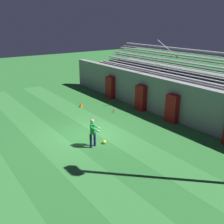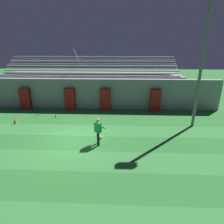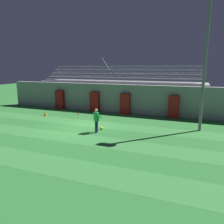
% 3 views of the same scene
% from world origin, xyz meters
% --- Properties ---
extents(ground_plane, '(80.00, 80.00, 0.00)m').
position_xyz_m(ground_plane, '(0.00, 0.00, 0.00)').
color(ground_plane, '#2D7533').
extents(turf_stripe_near, '(28.00, 1.85, 0.01)m').
position_xyz_m(turf_stripe_near, '(0.00, -6.00, 0.00)').
color(turf_stripe_near, '#38843D').
rests_on(turf_stripe_near, ground).
extents(turf_stripe_mid, '(28.00, 1.85, 0.01)m').
position_xyz_m(turf_stripe_mid, '(0.00, -2.29, 0.00)').
color(turf_stripe_mid, '#38843D').
rests_on(turf_stripe_mid, ground).
extents(turf_stripe_far, '(28.00, 1.85, 0.01)m').
position_xyz_m(turf_stripe_far, '(0.00, 1.41, 0.00)').
color(turf_stripe_far, '#38843D').
rests_on(turf_stripe_far, ground).
extents(back_wall, '(24.00, 0.60, 2.80)m').
position_xyz_m(back_wall, '(0.00, 6.50, 1.40)').
color(back_wall, gray).
rests_on(back_wall, ground).
extents(padding_pillar_gate_left, '(0.94, 0.44, 1.98)m').
position_xyz_m(padding_pillar_gate_left, '(-1.62, 5.95, 0.99)').
color(padding_pillar_gate_left, maroon).
rests_on(padding_pillar_gate_left, ground).
extents(padding_pillar_gate_right, '(0.94, 0.44, 1.98)m').
position_xyz_m(padding_pillar_gate_right, '(1.62, 5.95, 0.99)').
color(padding_pillar_gate_right, maroon).
rests_on(padding_pillar_gate_right, ground).
extents(padding_pillar_far_left, '(0.94, 0.44, 1.98)m').
position_xyz_m(padding_pillar_far_left, '(-5.81, 5.95, 0.99)').
color(padding_pillar_far_left, maroon).
rests_on(padding_pillar_far_left, ground).
extents(padding_pillar_far_right, '(0.94, 0.44, 1.98)m').
position_xyz_m(padding_pillar_far_right, '(6.15, 5.95, 0.99)').
color(padding_pillar_far_right, maroon).
rests_on(padding_pillar_far_right, ground).
extents(bleacher_stand, '(18.00, 4.05, 5.43)m').
position_xyz_m(bleacher_stand, '(-0.00, 8.84, 1.50)').
color(bleacher_stand, gray).
rests_on(bleacher_stand, ground).
extents(floodlight_pole, '(0.90, 0.36, 9.56)m').
position_xyz_m(floodlight_pole, '(8.36, 2.54, 5.90)').
color(floodlight_pole, slate).
rests_on(floodlight_pole, ground).
extents(goalkeeper, '(0.74, 0.72, 1.67)m').
position_xyz_m(goalkeeper, '(1.72, -0.57, 0.95)').
color(goalkeeper, '#19194C').
rests_on(goalkeeper, ground).
extents(soccer_ball, '(0.22, 0.22, 0.22)m').
position_xyz_m(soccer_ball, '(1.76, 0.16, 0.11)').
color(soccer_ball, yellow).
rests_on(soccer_ball, ground).
extents(traffic_cone, '(0.30, 0.30, 0.42)m').
position_xyz_m(traffic_cone, '(-4.99, 2.40, 0.21)').
color(traffic_cone, orange).
rests_on(traffic_cone, ground).
extents(water_bottle, '(0.07, 0.07, 0.24)m').
position_xyz_m(water_bottle, '(-2.36, 3.85, 0.12)').
color(water_bottle, red).
rests_on(water_bottle, ground).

